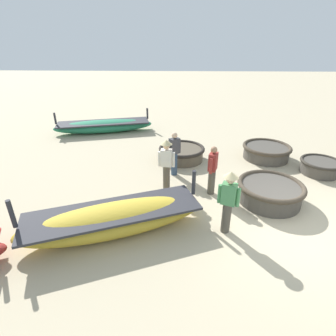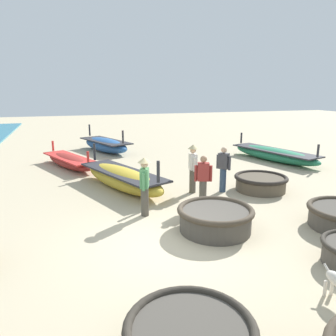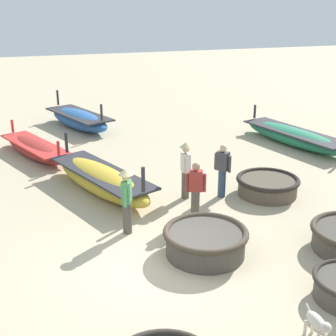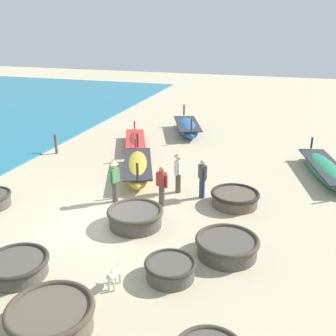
{
  "view_description": "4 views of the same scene",
  "coord_description": "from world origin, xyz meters",
  "px_view_note": "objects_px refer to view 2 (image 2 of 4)",
  "views": [
    {
      "loc": [
        -5.53,
        3.05,
        4.3
      ],
      "look_at": [
        1.86,
        3.32,
        0.73
      ],
      "focal_mm": 28.0,
      "sensor_mm": 36.0,
      "label": 1
    },
    {
      "loc": [
        -2.25,
        -6.61,
        3.45
      ],
      "look_at": [
        1.22,
        4.16,
        0.73
      ],
      "focal_mm": 35.0,
      "sensor_mm": 36.0,
      "label": 2
    },
    {
      "loc": [
        -2.41,
        -8.23,
        5.45
      ],
      "look_at": [
        1.2,
        2.99,
        1.12
      ],
      "focal_mm": 50.0,
      "sensor_mm": 36.0,
      "label": 3
    },
    {
      "loc": [
        5.75,
        -10.66,
        6.55
      ],
      "look_at": [
        1.55,
        2.94,
        1.17
      ],
      "focal_mm": 42.0,
      "sensor_mm": 36.0,
      "label": 4
    }
  ],
  "objects_px": {
    "fisherman_by_coracle": "(203,180)",
    "long_boat_ochre_hull": "(123,178)",
    "coracle_center": "(261,182)",
    "long_boat_red_hull": "(274,154)",
    "fisherman_crouching": "(223,168)",
    "long_boat_white_hull": "(70,161)",
    "coracle_far_left": "(215,218)",
    "long_boat_blue_hull": "(105,145)",
    "fisherman_standing_left": "(145,183)",
    "fisherman_standing_right": "(193,165)"
  },
  "relations": [
    {
      "from": "fisherman_by_coracle",
      "to": "coracle_far_left",
      "type": "bearing_deg",
      "value": -103.3
    },
    {
      "from": "fisherman_crouching",
      "to": "fisherman_standing_left",
      "type": "relative_size",
      "value": 0.94
    },
    {
      "from": "long_boat_blue_hull",
      "to": "fisherman_standing_right",
      "type": "xyz_separation_m",
      "value": [
        1.85,
        -8.61,
        0.56
      ]
    },
    {
      "from": "coracle_far_left",
      "to": "long_boat_white_hull",
      "type": "distance_m",
      "value": 8.9
    },
    {
      "from": "coracle_far_left",
      "to": "long_boat_blue_hull",
      "type": "xyz_separation_m",
      "value": [
        -1.22,
        11.69,
        0.06
      ]
    },
    {
      "from": "long_boat_red_hull",
      "to": "fisherman_crouching",
      "type": "height_order",
      "value": "fisherman_crouching"
    },
    {
      "from": "long_boat_blue_hull",
      "to": "fisherman_standing_right",
      "type": "relative_size",
      "value": 2.62
    },
    {
      "from": "long_boat_blue_hull",
      "to": "long_boat_ochre_hull",
      "type": "relative_size",
      "value": 0.94
    },
    {
      "from": "long_boat_red_hull",
      "to": "coracle_far_left",
      "type": "bearing_deg",
      "value": -134.16
    },
    {
      "from": "coracle_center",
      "to": "coracle_far_left",
      "type": "height_order",
      "value": "coracle_far_left"
    },
    {
      "from": "long_boat_red_hull",
      "to": "fisherman_standing_left",
      "type": "height_order",
      "value": "fisherman_standing_left"
    },
    {
      "from": "long_boat_red_hull",
      "to": "fisherman_standing_right",
      "type": "height_order",
      "value": "fisherman_standing_right"
    },
    {
      "from": "long_boat_white_hull",
      "to": "coracle_far_left",
      "type": "bearing_deg",
      "value": -68.37
    },
    {
      "from": "long_boat_white_hull",
      "to": "long_boat_blue_hull",
      "type": "bearing_deg",
      "value": 58.96
    },
    {
      "from": "fisherman_crouching",
      "to": "fisherman_standing_left",
      "type": "distance_m",
      "value": 3.37
    },
    {
      "from": "long_boat_blue_hull",
      "to": "long_boat_ochre_hull",
      "type": "bearing_deg",
      "value": -92.68
    },
    {
      "from": "coracle_far_left",
      "to": "fisherman_crouching",
      "type": "relative_size",
      "value": 1.22
    },
    {
      "from": "coracle_far_left",
      "to": "fisherman_crouching",
      "type": "distance_m",
      "value": 3.34
    },
    {
      "from": "coracle_center",
      "to": "long_boat_blue_hull",
      "type": "bearing_deg",
      "value": 114.79
    },
    {
      "from": "long_boat_ochre_hull",
      "to": "fisherman_by_coracle",
      "type": "bearing_deg",
      "value": -52.8
    },
    {
      "from": "fisherman_crouching",
      "to": "fisherman_standing_right",
      "type": "xyz_separation_m",
      "value": [
        -1.03,
        0.23,
        0.12
      ]
    },
    {
      "from": "coracle_center",
      "to": "long_boat_red_hull",
      "type": "xyz_separation_m",
      "value": [
        3.43,
        4.05,
        0.04
      ]
    },
    {
      "from": "fisherman_by_coracle",
      "to": "fisherman_standing_right",
      "type": "relative_size",
      "value": 0.94
    },
    {
      "from": "coracle_far_left",
      "to": "long_boat_ochre_hull",
      "type": "bearing_deg",
      "value": 110.17
    },
    {
      "from": "long_boat_blue_hull",
      "to": "fisherman_standing_right",
      "type": "bearing_deg",
      "value": -77.87
    },
    {
      "from": "coracle_center",
      "to": "fisherman_standing_left",
      "type": "height_order",
      "value": "fisherman_standing_left"
    },
    {
      "from": "coracle_far_left",
      "to": "fisherman_standing_left",
      "type": "distance_m",
      "value": 2.18
    },
    {
      "from": "long_boat_blue_hull",
      "to": "fisherman_crouching",
      "type": "xyz_separation_m",
      "value": [
        2.88,
        -8.84,
        0.44
      ]
    },
    {
      "from": "long_boat_white_hull",
      "to": "fisherman_crouching",
      "type": "xyz_separation_m",
      "value": [
        4.94,
        -5.42,
        0.54
      ]
    },
    {
      "from": "coracle_center",
      "to": "fisherman_standing_right",
      "type": "relative_size",
      "value": 1.1
    },
    {
      "from": "long_boat_blue_hull",
      "to": "long_boat_white_hull",
      "type": "bearing_deg",
      "value": -121.04
    },
    {
      "from": "coracle_far_left",
      "to": "fisherman_standing_left",
      "type": "height_order",
      "value": "fisherman_standing_left"
    },
    {
      "from": "long_boat_blue_hull",
      "to": "coracle_center",
      "type": "bearing_deg",
      "value": -65.21
    },
    {
      "from": "coracle_center",
      "to": "long_boat_white_hull",
      "type": "distance_m",
      "value": 8.47
    },
    {
      "from": "long_boat_white_hull",
      "to": "fisherman_standing_right",
      "type": "distance_m",
      "value": 6.53
    },
    {
      "from": "fisherman_standing_right",
      "to": "coracle_far_left",
      "type": "bearing_deg",
      "value": -101.62
    },
    {
      "from": "long_boat_white_hull",
      "to": "fisherman_crouching",
      "type": "distance_m",
      "value": 7.35
    },
    {
      "from": "long_boat_ochre_hull",
      "to": "fisherman_by_coracle",
      "type": "xyz_separation_m",
      "value": [
        1.96,
        -2.59,
        0.44
      ]
    },
    {
      "from": "coracle_center",
      "to": "long_boat_white_hull",
      "type": "relative_size",
      "value": 0.45
    },
    {
      "from": "coracle_far_left",
      "to": "long_boat_white_hull",
      "type": "xyz_separation_m",
      "value": [
        -3.28,
        8.27,
        -0.04
      ]
    },
    {
      "from": "long_boat_red_hull",
      "to": "coracle_center",
      "type": "bearing_deg",
      "value": -130.29
    },
    {
      "from": "fisherman_by_coracle",
      "to": "long_boat_ochre_hull",
      "type": "bearing_deg",
      "value": 127.2
    },
    {
      "from": "long_boat_red_hull",
      "to": "fisherman_standing_left",
      "type": "bearing_deg",
      "value": -147.02
    },
    {
      "from": "coracle_center",
      "to": "fisherman_crouching",
      "type": "xyz_separation_m",
      "value": [
        -1.33,
        0.28,
        0.54
      ]
    },
    {
      "from": "coracle_center",
      "to": "coracle_far_left",
      "type": "relative_size",
      "value": 0.96
    },
    {
      "from": "coracle_far_left",
      "to": "fisherman_crouching",
      "type": "xyz_separation_m",
      "value": [
        1.66,
        2.85,
        0.5
      ]
    },
    {
      "from": "long_boat_blue_hull",
      "to": "long_boat_white_hull",
      "type": "height_order",
      "value": "long_boat_blue_hull"
    },
    {
      "from": "fisherman_by_coracle",
      "to": "fisherman_crouching",
      "type": "bearing_deg",
      "value": 42.76
    },
    {
      "from": "long_boat_blue_hull",
      "to": "long_boat_red_hull",
      "type": "xyz_separation_m",
      "value": [
        7.64,
        -5.08,
        -0.06
      ]
    },
    {
      "from": "fisherman_standing_left",
      "to": "fisherman_by_coracle",
      "type": "relative_size",
      "value": 1.06
    }
  ]
}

